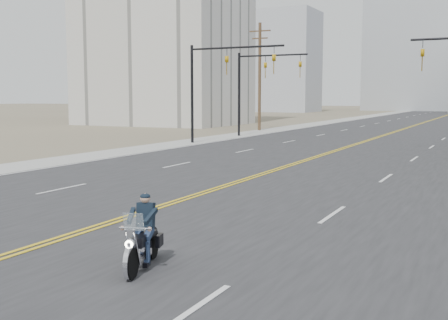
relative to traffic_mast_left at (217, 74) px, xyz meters
name	(u,v)px	position (x,y,z in m)	size (l,w,h in m)	color
road	(421,124)	(8.98, 38.00, -4.93)	(20.00, 200.00, 0.01)	#303033
sidewalk_left	(331,122)	(-2.52, 38.00, -4.93)	(3.00, 200.00, 0.01)	#A5A5A0
traffic_mast_left	(217,74)	(0.00, 0.00, 0.00)	(7.10, 0.26, 7.00)	black
traffic_mast_far	(257,78)	(-0.33, 8.00, -0.06)	(6.10, 0.26, 7.00)	black
utility_pole_left	(260,75)	(-3.52, 16.00, 0.54)	(2.20, 0.30, 10.50)	brown
haze_bldg_a	(284,62)	(-26.02, 83.00, 6.06)	(14.00, 12.00, 22.00)	#B7BCC6
haze_bldg_d	(410,57)	(-3.02, 108.00, 8.06)	(20.00, 15.00, 26.00)	#ADB2B7
haze_bldg_f	(250,78)	(-41.02, 98.00, 3.06)	(12.00, 12.00, 16.00)	#ADB2B7
motorcyclist	(142,232)	(12.01, -26.53, -4.21)	(0.80, 1.86, 1.45)	black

